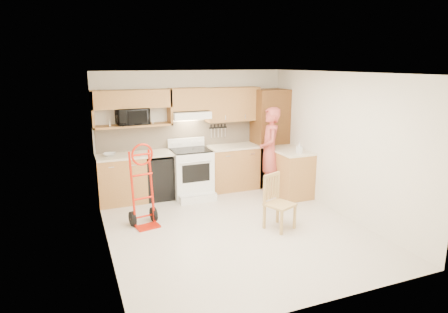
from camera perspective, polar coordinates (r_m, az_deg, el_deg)
floor at (r=6.49m, az=1.67°, el=-10.54°), size 4.00×4.50×0.02m
ceiling at (r=5.93m, az=1.84°, el=12.28°), size 4.00×4.50×0.02m
wall_back at (r=8.17m, az=-4.62°, el=3.72°), size 4.00×0.02×2.50m
wall_front at (r=4.20m, az=14.27°, el=-6.25°), size 4.00×0.02×2.50m
wall_left at (r=5.62m, az=-17.40°, el=-1.43°), size 0.02×4.50×2.50m
wall_right at (r=7.12m, az=16.76°, el=1.71°), size 0.02×4.50×2.50m
backsplash at (r=8.15m, az=-4.56°, el=3.35°), size 3.92×0.03×0.55m
lower_cab_left at (r=7.74m, az=-14.84°, el=-3.34°), size 0.90×0.60×0.90m
dishwasher at (r=7.86m, az=-9.40°, el=-2.98°), size 0.60×0.60×0.85m
lower_cab_right at (r=8.34m, az=1.58°, el=-1.66°), size 1.14×0.60×0.90m
countertop_left at (r=7.66m, az=-12.83°, el=0.24°), size 1.50×0.63×0.04m
countertop_right at (r=8.23m, az=1.60°, el=1.50°), size 1.14×0.63×0.04m
cab_return_right at (r=8.05m, az=9.56°, el=-2.42°), size 0.60×1.00×0.90m
countertop_return at (r=7.93m, az=9.69°, el=0.84°), size 0.63×1.00×0.04m
pantry_tall at (r=8.56m, az=6.66°, el=2.77°), size 0.70×0.60×2.10m
upper_cab_left at (r=7.62m, az=-13.42°, el=8.23°), size 1.50×0.33×0.34m
upper_shelf_mw at (r=7.69m, az=-13.21°, el=4.45°), size 1.50×0.33×0.04m
upper_cab_center at (r=7.88m, az=-5.17°, el=8.41°), size 0.76×0.33×0.44m
upper_cab_right at (r=8.21m, az=1.26°, el=7.70°), size 1.14×0.33×0.70m
range_hood at (r=7.85m, az=-4.98°, el=6.12°), size 0.76×0.46×0.14m
knife_strip at (r=8.29m, az=-0.87°, el=3.85°), size 0.40×0.05×0.29m
microwave at (r=7.66m, az=-13.32°, el=5.79°), size 0.63×0.46×0.32m
range at (r=7.80m, az=-4.74°, el=-1.87°), size 0.77×1.02×1.14m
person at (r=7.93m, az=6.76°, el=0.77°), size 0.63×0.76×1.79m
hand_truck at (r=6.49m, az=-11.69°, el=-4.78°), size 0.57×0.54×1.26m
dining_chair at (r=6.37m, az=8.24°, el=-6.71°), size 0.54×0.56×0.90m
soap_bottle at (r=7.63m, az=11.02°, el=1.23°), size 0.10×0.10×0.21m
bowl at (r=7.59m, az=-16.47°, el=0.27°), size 0.27×0.27×0.06m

